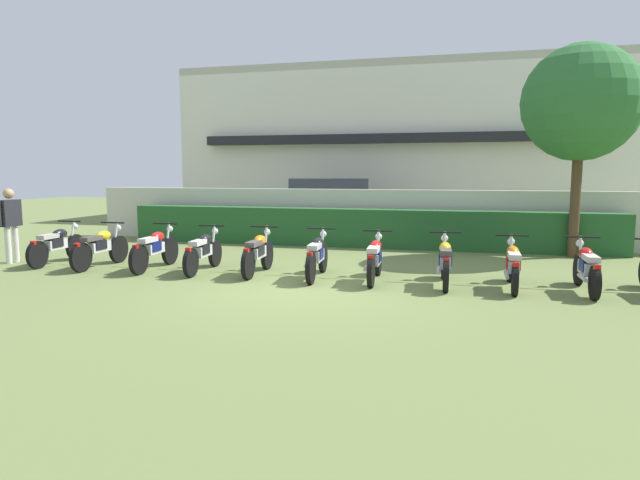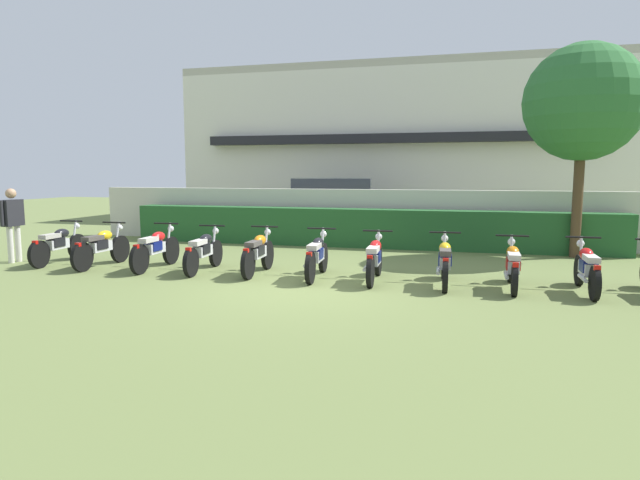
# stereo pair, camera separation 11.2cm
# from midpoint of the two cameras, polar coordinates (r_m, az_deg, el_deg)

# --- Properties ---
(ground) EXTENTS (60.00, 60.00, 0.00)m
(ground) POSITION_cam_midpoint_polar(r_m,az_deg,el_deg) (10.00, -1.77, -5.10)
(ground) COLOR olive
(building) EXTENTS (18.22, 6.50, 6.49)m
(building) POSITION_cam_midpoint_polar(r_m,az_deg,el_deg) (24.87, 8.77, 9.66)
(building) COLOR silver
(building) RESTS_ON ground
(compound_wall) EXTENTS (17.31, 0.30, 1.61)m
(compound_wall) POSITION_cam_midpoint_polar(r_m,az_deg,el_deg) (16.18, 5.02, 2.44)
(compound_wall) COLOR beige
(compound_wall) RESTS_ON ground
(hedge_row) EXTENTS (13.85, 0.70, 1.08)m
(hedge_row) POSITION_cam_midpoint_polar(r_m,az_deg,el_deg) (15.52, 4.55, 1.27)
(hedge_row) COLOR #235628
(hedge_row) RESTS_ON ground
(parked_car) EXTENTS (4.72, 2.61, 1.89)m
(parked_car) POSITION_cam_midpoint_polar(r_m,az_deg,el_deg) (19.33, 1.93, 3.63)
(parked_car) COLOR black
(parked_car) RESTS_ON ground
(tree_near_inspector) EXTENTS (2.81, 2.81, 5.19)m
(tree_near_inspector) POSITION_cam_midpoint_polar(r_m,az_deg,el_deg) (14.99, 25.97, 12.74)
(tree_near_inspector) COLOR #4C3823
(tree_near_inspector) RESTS_ON ground
(motorcycle_in_row_0) EXTENTS (0.60, 1.93, 0.97)m
(motorcycle_in_row_0) POSITION_cam_midpoint_polar(r_m,az_deg,el_deg) (13.99, -25.42, -0.40)
(motorcycle_in_row_0) COLOR black
(motorcycle_in_row_0) RESTS_ON ground
(motorcycle_in_row_1) EXTENTS (0.60, 1.93, 0.97)m
(motorcycle_in_row_1) POSITION_cam_midpoint_polar(r_m,az_deg,el_deg) (13.12, -21.63, -0.65)
(motorcycle_in_row_1) COLOR black
(motorcycle_in_row_1) RESTS_ON ground
(motorcycle_in_row_2) EXTENTS (0.60, 1.96, 0.98)m
(motorcycle_in_row_2) POSITION_cam_midpoint_polar(r_m,az_deg,el_deg) (12.43, -16.55, -0.84)
(motorcycle_in_row_2) COLOR black
(motorcycle_in_row_2) RESTS_ON ground
(motorcycle_in_row_3) EXTENTS (0.60, 1.90, 0.96)m
(motorcycle_in_row_3) POSITION_cam_midpoint_polar(r_m,az_deg,el_deg) (11.88, -11.79, -1.11)
(motorcycle_in_row_3) COLOR black
(motorcycle_in_row_3) RESTS_ON ground
(motorcycle_in_row_4) EXTENTS (0.60, 1.84, 0.97)m
(motorcycle_in_row_4) POSITION_cam_midpoint_polar(r_m,az_deg,el_deg) (11.39, -6.22, -1.30)
(motorcycle_in_row_4) COLOR black
(motorcycle_in_row_4) RESTS_ON ground
(motorcycle_in_row_5) EXTENTS (0.60, 1.91, 0.97)m
(motorcycle_in_row_5) POSITION_cam_midpoint_polar(r_m,az_deg,el_deg) (10.92, -0.04, -1.64)
(motorcycle_in_row_5) COLOR black
(motorcycle_in_row_5) RESTS_ON ground
(motorcycle_in_row_6) EXTENTS (0.60, 1.85, 0.96)m
(motorcycle_in_row_6) POSITION_cam_midpoint_polar(r_m,az_deg,el_deg) (10.65, 6.01, -1.94)
(motorcycle_in_row_6) COLOR black
(motorcycle_in_row_6) RESTS_ON ground
(motorcycle_in_row_7) EXTENTS (0.60, 1.90, 0.97)m
(motorcycle_in_row_7) POSITION_cam_midpoint_polar(r_m,az_deg,el_deg) (10.48, 13.18, -2.20)
(motorcycle_in_row_7) COLOR black
(motorcycle_in_row_7) RESTS_ON ground
(motorcycle_in_row_8) EXTENTS (0.60, 1.84, 0.94)m
(motorcycle_in_row_8) POSITION_cam_midpoint_polar(r_m,az_deg,el_deg) (10.52, 19.74, -2.49)
(motorcycle_in_row_8) COLOR black
(motorcycle_in_row_8) RESTS_ON ground
(motorcycle_in_row_9) EXTENTS (0.60, 1.86, 0.95)m
(motorcycle_in_row_9) POSITION_cam_midpoint_polar(r_m,az_deg,el_deg) (10.70, 26.36, -2.64)
(motorcycle_in_row_9) COLOR black
(motorcycle_in_row_9) RESTS_ON ground
(inspector_person) EXTENTS (0.23, 0.69, 1.73)m
(inspector_person) POSITION_cam_midpoint_polar(r_m,az_deg,el_deg) (14.61, -29.24, 1.97)
(inspector_person) COLOR silver
(inspector_person) RESTS_ON ground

